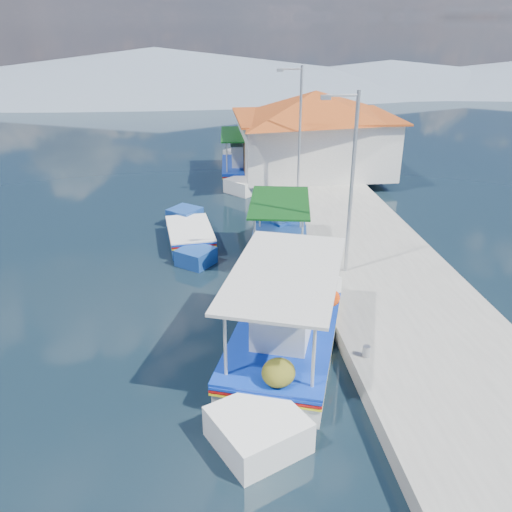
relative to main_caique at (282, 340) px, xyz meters
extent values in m
plane|color=black|center=(-1.75, 2.11, -0.57)|extent=(160.00, 160.00, 0.00)
cube|color=#A7A59C|center=(4.15, 8.11, -0.32)|extent=(5.00, 44.00, 0.50)
cylinder|color=#A5A8AD|center=(2.05, -0.89, 0.08)|extent=(0.20, 0.20, 0.30)
cylinder|color=#A5A8AD|center=(2.05, 4.11, 0.08)|extent=(0.20, 0.20, 0.30)
cylinder|color=#A5A8AD|center=(2.05, 10.11, 0.08)|extent=(0.20, 0.20, 0.30)
cylinder|color=#A5A8AD|center=(2.05, 16.11, 0.08)|extent=(0.20, 0.20, 0.30)
cube|color=silver|center=(0.03, -0.09, -0.32)|extent=(4.00, 5.53, 1.09)
cube|color=silver|center=(-1.04, 3.03, -0.18)|extent=(2.43, 2.43, 1.20)
cube|color=silver|center=(1.07, -3.11, -0.32)|extent=(2.36, 2.36, 1.03)
cube|color=#0D34B2|center=(0.03, -0.09, 0.18)|extent=(4.12, 5.69, 0.07)
cube|color=#AB100E|center=(0.03, -0.09, 0.09)|extent=(4.12, 5.69, 0.06)
cube|color=yellow|center=(0.03, -0.09, 0.01)|extent=(4.12, 5.69, 0.05)
cube|color=#0D34B2|center=(0.03, -0.09, 0.27)|extent=(4.13, 5.65, 0.06)
cube|color=brown|center=(0.03, -0.09, 0.23)|extent=(3.78, 5.37, 0.06)
cube|color=silver|center=(0.14, -0.41, 0.86)|extent=(1.80, 1.86, 1.26)
cube|color=silver|center=(0.14, -0.41, 1.51)|extent=(1.95, 2.01, 0.07)
cylinder|color=beige|center=(-1.61, 1.56, 1.15)|extent=(0.08, 0.08, 1.83)
cylinder|color=beige|center=(0.30, 2.22, 1.15)|extent=(0.08, 0.08, 1.83)
cylinder|color=beige|center=(-0.25, -2.39, 1.15)|extent=(0.08, 0.08, 1.83)
cylinder|color=beige|center=(1.66, -1.73, 1.15)|extent=(0.08, 0.08, 1.83)
cube|color=silver|center=(0.03, -0.09, 2.06)|extent=(4.12, 5.57, 0.08)
ellipsoid|color=#4B4E14|center=(-0.93, 1.28, 0.56)|extent=(0.87, 0.96, 0.65)
ellipsoid|color=#4B4E14|center=(-0.36, 2.09, 0.51)|extent=(0.73, 0.81, 0.55)
ellipsoid|color=#4B4E14|center=(0.92, -1.96, 0.52)|extent=(0.78, 0.86, 0.58)
sphere|color=#F23D07|center=(0.89, 0.94, 1.09)|extent=(0.46, 0.46, 0.46)
cube|color=navy|center=(0.86, 6.26, -0.35)|extent=(2.66, 4.08, 0.97)
cube|color=navy|center=(0.41, 8.76, -0.23)|extent=(2.04, 2.04, 1.07)
cube|color=navy|center=(1.29, 3.83, -0.35)|extent=(1.98, 1.98, 0.92)
cube|color=#0D34B2|center=(0.86, 6.26, 0.10)|extent=(2.74, 4.20, 0.06)
cube|color=#AB100E|center=(0.86, 6.26, 0.02)|extent=(2.74, 4.20, 0.05)
cube|color=yellow|center=(0.86, 6.26, -0.05)|extent=(2.74, 4.20, 0.04)
cube|color=navy|center=(0.86, 6.26, 0.17)|extent=(2.76, 4.17, 0.05)
cube|color=brown|center=(0.86, 6.26, 0.14)|extent=(2.49, 3.98, 0.05)
cylinder|color=beige|center=(-0.22, 7.68, 0.95)|extent=(0.07, 0.07, 1.63)
cylinder|color=beige|center=(1.38, 7.96, 0.95)|extent=(0.07, 0.07, 1.63)
cylinder|color=beige|center=(0.33, 4.55, 0.95)|extent=(0.07, 0.07, 1.63)
cylinder|color=beige|center=(1.94, 4.83, 0.95)|extent=(0.07, 0.07, 1.63)
cube|color=#0C3D11|center=(0.86, 6.26, 1.77)|extent=(2.76, 4.10, 0.07)
cube|color=navy|center=(-2.49, 8.32, -0.37)|extent=(2.00, 3.32, 0.88)
cube|color=navy|center=(-2.26, 10.42, -0.26)|extent=(1.69, 1.69, 0.97)
cube|color=navy|center=(-2.72, 6.29, -0.37)|extent=(1.64, 1.64, 0.83)
cube|color=#0D34B2|center=(-2.49, 8.32, 0.04)|extent=(2.06, 3.42, 0.06)
cube|color=#AB100E|center=(-2.49, 8.32, -0.03)|extent=(2.06, 3.42, 0.05)
cube|color=yellow|center=(-2.49, 8.32, -0.10)|extent=(2.06, 3.42, 0.04)
cube|color=silver|center=(-2.49, 8.32, 0.10)|extent=(2.08, 3.39, 0.05)
cube|color=brown|center=(-2.49, 8.32, 0.08)|extent=(1.86, 3.24, 0.05)
cube|color=silver|center=(0.52, 17.91, -0.33)|extent=(2.54, 4.51, 1.03)
cube|color=silver|center=(0.35, 20.82, -0.20)|extent=(2.32, 2.32, 1.14)
cube|color=silver|center=(0.69, 15.09, -0.33)|extent=(2.25, 2.25, 0.98)
cube|color=#0D34B2|center=(0.52, 17.91, 0.15)|extent=(2.61, 4.64, 0.07)
cube|color=#AB100E|center=(0.52, 17.91, 0.06)|extent=(2.61, 4.64, 0.05)
cube|color=yellow|center=(0.52, 17.91, -0.02)|extent=(2.61, 4.64, 0.04)
cube|color=#0D34B2|center=(0.52, 17.91, 0.22)|extent=(2.63, 4.60, 0.05)
cube|color=brown|center=(0.52, 17.91, 0.19)|extent=(2.35, 4.41, 0.05)
cube|color=silver|center=(0.54, 17.58, 0.79)|extent=(1.34, 1.48, 1.20)
cube|color=silver|center=(0.54, 17.58, 1.41)|extent=(1.46, 1.60, 0.07)
cylinder|color=beige|center=(-0.50, 19.69, 1.06)|extent=(0.08, 0.08, 1.74)
cylinder|color=beige|center=(1.32, 19.80, 1.06)|extent=(0.08, 0.08, 1.74)
cylinder|color=beige|center=(-0.28, 16.02, 1.06)|extent=(0.08, 0.08, 1.74)
cylinder|color=beige|center=(1.54, 16.13, 1.06)|extent=(0.08, 0.08, 1.74)
cube|color=#0C3D11|center=(0.52, 17.91, 1.93)|extent=(2.65, 4.51, 0.08)
cube|color=white|center=(4.45, 17.11, 1.43)|extent=(8.00, 6.00, 3.00)
cube|color=#A84817|center=(4.45, 17.11, 2.98)|extent=(8.64, 6.48, 0.10)
pyramid|color=#A84817|center=(4.45, 17.11, 3.63)|extent=(10.49, 10.49, 1.40)
cube|color=brown|center=(0.47, 16.11, 0.93)|extent=(0.06, 1.00, 2.00)
cube|color=#0D34B2|center=(0.47, 18.61, 1.53)|extent=(0.06, 1.20, 0.90)
cylinder|color=#A5A8AD|center=(2.85, 4.11, 2.93)|extent=(0.12, 0.12, 6.00)
cylinder|color=#A5A8AD|center=(2.35, 4.11, 5.78)|extent=(1.00, 0.08, 0.08)
cube|color=#A5A8AD|center=(1.85, 4.11, 5.73)|extent=(0.30, 0.14, 0.14)
cylinder|color=#A5A8AD|center=(2.85, 13.11, 2.93)|extent=(0.12, 0.12, 6.00)
cylinder|color=#A5A8AD|center=(2.35, 13.11, 5.78)|extent=(1.00, 0.08, 0.08)
cube|color=#A5A8AD|center=(1.85, 13.11, 5.73)|extent=(0.30, 0.14, 0.14)
cone|color=slate|center=(-6.75, 58.11, 1.88)|extent=(96.00, 96.00, 5.50)
cone|color=slate|center=(23.25, 58.11, 1.03)|extent=(76.80, 76.80, 3.80)
camera|label=1|loc=(-2.03, -11.91, 7.90)|focal=37.23mm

